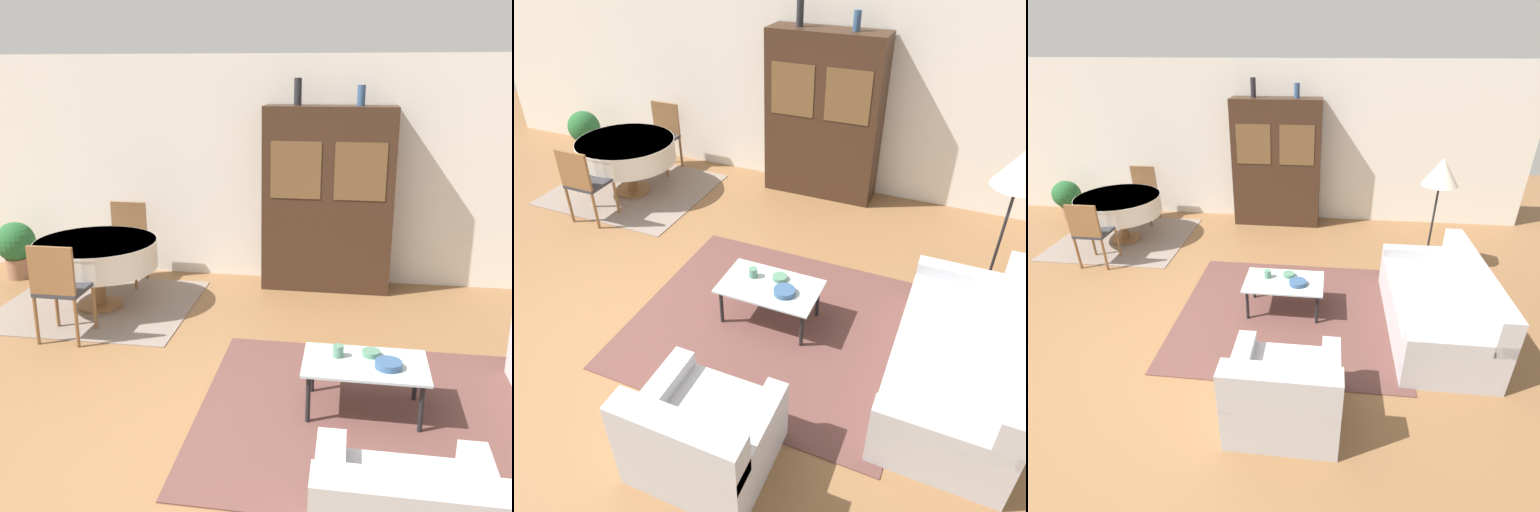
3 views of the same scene
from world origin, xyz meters
The scene contains 18 objects.
ground_plane centered at (0.00, 0.00, 0.00)m, with size 14.00×14.00×0.00m, color brown.
wall_back centered at (0.00, 3.63, 1.35)m, with size 10.00×0.06×2.70m.
area_rug centered at (1.23, 0.51, 0.01)m, with size 2.61×2.36×0.01m.
dining_rug centered at (-1.73, 2.32, 0.01)m, with size 2.09×1.86×0.01m.
couch centered at (2.91, 0.42, 0.30)m, with size 0.95×1.97×0.83m.
armchair centered at (1.34, -1.03, 0.30)m, with size 0.92×0.83×0.80m.
coffee_table centered at (1.16, 0.58, 0.37)m, with size 0.93×0.57×0.40m.
display_cabinet centered at (0.73, 3.35, 1.07)m, with size 1.49×0.47×2.14m.
dining_table centered at (-1.69, 2.28, 0.61)m, with size 1.31×1.31×0.75m.
dining_chair_near centered at (-1.69, 1.40, 0.57)m, with size 0.44×0.44×0.97m.
dining_chair_far centered at (-1.69, 3.15, 0.57)m, with size 0.44×0.44×0.97m.
floor_lamp centered at (3.04, 1.72, 1.42)m, with size 0.46×0.46×1.64m.
cup centered at (0.96, 0.64, 0.46)m, with size 0.08×0.08×0.09m.
bowl centered at (1.33, 0.52, 0.44)m, with size 0.20×0.20×0.05m.
bowl_small centered at (1.21, 0.70, 0.43)m, with size 0.14×0.14×0.04m.
vase_tall centered at (0.36, 3.35, 2.28)m, with size 0.09×0.09×0.30m.
vase_short centered at (1.06, 3.35, 2.25)m, with size 0.09×0.09×0.22m.
potted_plant centered at (-3.11, 3.06, 0.42)m, with size 0.49×0.49×0.72m.
Camera 3 is at (1.61, -3.42, 2.88)m, focal length 28.00 mm.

